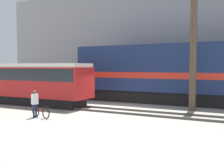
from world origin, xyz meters
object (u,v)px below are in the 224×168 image
(bicycle, at_px, (41,112))
(utility_pole_center, at_px, (194,53))
(utility_pole_left, at_px, (192,43))
(person, at_px, (35,101))
(freight_locomotive, at_px, (175,73))
(streetcar, at_px, (37,81))

(bicycle, bearing_deg, utility_pole_center, 43.52)
(utility_pole_left, xyz_separation_m, utility_pole_center, (0.18, 0.00, -0.72))
(person, height_order, utility_pole_center, utility_pole_center)
(bicycle, bearing_deg, utility_pole_left, 44.23)
(freight_locomotive, bearing_deg, bicycle, -118.19)
(person, bearing_deg, streetcar, 130.90)
(utility_pole_left, bearing_deg, bicycle, -135.77)
(streetcar, height_order, utility_pole_left, utility_pole_left)
(streetcar, relative_size, person, 5.52)
(utility_pole_left, bearing_deg, streetcar, -165.58)
(freight_locomotive, height_order, bicycle, freight_locomotive)
(bicycle, height_order, person, person)
(bicycle, distance_m, utility_pole_center, 10.93)
(person, relative_size, utility_pole_left, 0.17)
(freight_locomotive, distance_m, streetcar, 11.11)
(freight_locomotive, bearing_deg, streetcar, -148.24)
(person, relative_size, utility_pole_center, 0.21)
(streetcar, xyz_separation_m, utility_pole_center, (11.53, 2.92, 2.10))
(streetcar, bearing_deg, person, -49.10)
(freight_locomotive, relative_size, streetcar, 1.86)
(bicycle, distance_m, utility_pole_left, 11.07)
(person, height_order, utility_pole_left, utility_pole_left)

